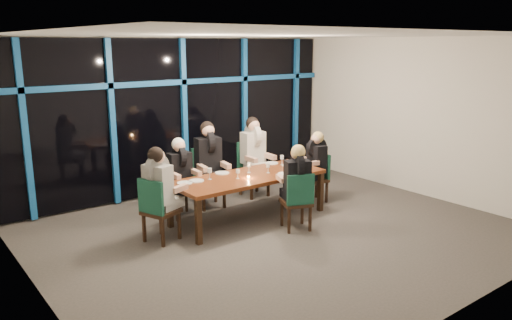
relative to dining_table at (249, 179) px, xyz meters
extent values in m
plane|color=#524C48|center=(0.00, -0.80, -0.68)|extent=(7.00, 7.00, 0.00)
cube|color=white|center=(0.00, 2.20, 0.82)|extent=(7.00, 0.04, 3.00)
cube|color=white|center=(0.00, -3.80, 0.82)|extent=(7.00, 0.04, 3.00)
cube|color=white|center=(-3.50, -0.80, 0.82)|extent=(0.04, 6.00, 3.00)
cube|color=white|center=(3.50, -0.80, 0.82)|extent=(0.04, 6.00, 3.00)
cube|color=white|center=(0.00, -0.80, 2.32)|extent=(7.00, 6.00, 0.04)
cube|color=black|center=(0.00, 2.14, 0.82)|extent=(6.86, 0.04, 2.94)
cube|color=#135196|center=(-2.90, 2.09, 0.82)|extent=(0.10, 0.10, 2.94)
cube|color=#135196|center=(-1.45, 2.09, 0.82)|extent=(0.10, 0.10, 2.94)
cube|color=#135196|center=(0.00, 2.09, 0.82)|extent=(0.10, 0.10, 2.94)
cube|color=#135196|center=(1.45, 2.09, 0.82)|extent=(0.10, 0.10, 2.94)
cube|color=#135196|center=(2.90, 2.09, 0.82)|extent=(0.10, 0.10, 2.94)
cube|color=#135196|center=(0.00, 2.09, 1.48)|extent=(6.86, 0.10, 0.10)
cube|color=#FF2D14|center=(1.10, 2.45, 1.47)|extent=(0.60, 0.05, 0.35)
cube|color=brown|center=(0.00, 0.00, 0.04)|extent=(2.60, 1.00, 0.06)
cube|color=black|center=(-1.24, -0.44, -0.34)|extent=(0.08, 0.08, 0.69)
cube|color=black|center=(1.24, -0.44, -0.34)|extent=(0.08, 0.08, 0.69)
cube|color=black|center=(-1.24, 0.44, -0.34)|extent=(0.08, 0.08, 0.69)
cube|color=black|center=(1.24, 0.44, -0.34)|extent=(0.08, 0.08, 0.69)
cube|color=black|center=(-0.84, 0.78, -0.25)|extent=(0.45, 0.45, 0.06)
cube|color=#1A553F|center=(-0.83, 0.97, 0.00)|extent=(0.43, 0.07, 0.48)
cube|color=black|center=(-1.02, 0.62, -0.48)|extent=(0.04, 0.04, 0.40)
cube|color=black|center=(-0.68, 0.60, -0.48)|extent=(0.04, 0.04, 0.40)
cube|color=black|center=(-1.00, 0.96, -0.48)|extent=(0.04, 0.04, 0.40)
cube|color=black|center=(-0.66, 0.94, -0.48)|extent=(0.04, 0.04, 0.40)
cube|color=black|center=(-0.18, 0.93, -0.19)|extent=(0.56, 0.56, 0.07)
cube|color=#1A553F|center=(-0.14, 1.15, 0.10)|extent=(0.49, 0.14, 0.54)
cube|color=black|center=(-0.40, 0.77, -0.45)|extent=(0.05, 0.05, 0.46)
cube|color=black|center=(-0.02, 0.71, -0.45)|extent=(0.05, 0.05, 0.46)
cube|color=black|center=(-0.34, 1.16, -0.45)|extent=(0.05, 0.05, 0.46)
cube|color=black|center=(0.05, 1.09, -0.45)|extent=(0.05, 0.05, 0.46)
cube|color=black|center=(0.86, 0.97, -0.20)|extent=(0.51, 0.51, 0.06)
cube|color=#1A553F|center=(0.87, 1.19, 0.09)|extent=(0.49, 0.08, 0.54)
cube|color=black|center=(0.65, 0.79, -0.46)|extent=(0.05, 0.05, 0.45)
cube|color=black|center=(1.04, 0.77, -0.46)|extent=(0.05, 0.05, 0.45)
cube|color=black|center=(0.68, 1.18, -0.46)|extent=(0.05, 0.05, 0.45)
cube|color=black|center=(1.06, 1.15, -0.46)|extent=(0.05, 0.05, 0.45)
cube|color=black|center=(-1.60, 0.02, -0.23)|extent=(0.59, 0.59, 0.06)
cube|color=#1A553F|center=(-1.79, -0.05, 0.05)|extent=(0.21, 0.44, 0.51)
cube|color=black|center=(-1.37, -0.08, -0.47)|extent=(0.05, 0.05, 0.43)
cube|color=black|center=(-1.49, 0.26, -0.47)|extent=(0.05, 0.05, 0.43)
cube|color=black|center=(-1.71, -0.21, -0.47)|extent=(0.05, 0.05, 0.43)
cube|color=black|center=(-1.84, 0.13, -0.47)|extent=(0.05, 0.05, 0.43)
cube|color=black|center=(1.52, 0.01, -0.27)|extent=(0.48, 0.48, 0.06)
cube|color=#1A553F|center=(1.71, -0.02, -0.02)|extent=(0.11, 0.42, 0.46)
cube|color=black|center=(1.39, 0.20, -0.49)|extent=(0.04, 0.04, 0.39)
cube|color=black|center=(1.33, -0.13, -0.49)|extent=(0.04, 0.04, 0.39)
cube|color=black|center=(1.71, 0.15, -0.49)|extent=(0.04, 0.04, 0.39)
cube|color=black|center=(1.66, -0.18, -0.49)|extent=(0.04, 0.04, 0.39)
cube|color=black|center=(0.31, -0.83, -0.25)|extent=(0.57, 0.57, 0.06)
cube|color=#1A553F|center=(0.24, -1.01, 0.01)|extent=(0.42, 0.21, 0.48)
cube|color=black|center=(0.54, -0.73, -0.48)|extent=(0.05, 0.05, 0.41)
cube|color=black|center=(0.22, -0.60, -0.48)|extent=(0.05, 0.05, 0.41)
cube|color=black|center=(0.41, -1.05, -0.48)|extent=(0.05, 0.05, 0.41)
cube|color=black|center=(0.09, -0.92, -0.48)|extent=(0.05, 0.05, 0.41)
cube|color=black|center=(-0.84, 0.66, -0.16)|extent=(0.36, 0.42, 0.13)
cube|color=black|center=(-0.84, 0.82, 0.16)|extent=(0.39, 0.25, 0.53)
cylinder|color=black|center=(-0.84, 0.82, 0.37)|extent=(0.12, 0.40, 0.40)
sphere|color=tan|center=(-0.84, 0.80, 0.54)|extent=(0.20, 0.20, 0.20)
sphere|color=silver|center=(-0.83, 0.84, 0.57)|extent=(0.22, 0.22, 0.22)
cube|color=tan|center=(-1.04, 0.60, 0.11)|extent=(0.09, 0.29, 0.08)
cube|color=tan|center=(-0.66, 0.58, 0.11)|extent=(0.09, 0.29, 0.08)
cube|color=black|center=(-0.20, 0.80, -0.08)|extent=(0.46, 0.52, 0.15)
cube|color=black|center=(-0.17, 0.98, 0.27)|extent=(0.47, 0.33, 0.61)
cylinder|color=black|center=(-0.17, 0.98, 0.51)|extent=(0.18, 0.47, 0.46)
sphere|color=tan|center=(-0.18, 0.95, 0.71)|extent=(0.23, 0.23, 0.23)
sphere|color=black|center=(-0.17, 1.00, 0.74)|extent=(0.25, 0.25, 0.25)
cube|color=tan|center=(-0.43, 0.75, 0.11)|extent=(0.14, 0.34, 0.09)
cube|color=tan|center=(0.00, 0.68, 0.11)|extent=(0.14, 0.34, 0.09)
cube|color=silver|center=(0.85, 0.84, -0.09)|extent=(0.41, 0.47, 0.15)
cube|color=silver|center=(0.86, 1.01, 0.26)|extent=(0.44, 0.28, 0.60)
cylinder|color=silver|center=(0.86, 1.01, 0.50)|extent=(0.13, 0.46, 0.45)
sphere|color=tan|center=(0.86, 0.99, 0.69)|extent=(0.23, 0.23, 0.23)
sphere|color=black|center=(0.86, 1.04, 0.73)|extent=(0.25, 0.25, 0.25)
cube|color=tan|center=(0.63, 0.77, 0.11)|extent=(0.10, 0.33, 0.09)
cube|color=tan|center=(1.06, 0.74, 0.11)|extent=(0.10, 0.33, 0.09)
cube|color=black|center=(-1.49, 0.07, -0.13)|extent=(0.53, 0.49, 0.14)
cube|color=black|center=(-1.64, 0.01, 0.21)|extent=(0.37, 0.46, 0.57)
cylinder|color=black|center=(-1.64, 0.01, 0.43)|extent=(0.43, 0.25, 0.43)
sphere|color=tan|center=(-1.62, 0.02, 0.61)|extent=(0.21, 0.21, 0.21)
sphere|color=black|center=(-1.66, 0.00, 0.64)|extent=(0.23, 0.23, 0.23)
cube|color=tan|center=(-1.34, -0.09, 0.11)|extent=(0.31, 0.18, 0.08)
cube|color=tan|center=(-1.48, 0.29, 0.11)|extent=(0.31, 0.18, 0.08)
cube|color=black|center=(1.41, 0.03, -0.17)|extent=(0.44, 0.39, 0.13)
cube|color=black|center=(1.56, 0.01, 0.13)|extent=(0.28, 0.40, 0.52)
cylinder|color=black|center=(1.56, 0.01, 0.34)|extent=(0.40, 0.15, 0.39)
sphere|color=tan|center=(1.54, 0.01, 0.50)|extent=(0.19, 0.19, 0.19)
sphere|color=tan|center=(1.58, 0.00, 0.53)|extent=(0.21, 0.21, 0.21)
cube|color=tan|center=(1.37, 0.22, 0.11)|extent=(0.29, 0.12, 0.07)
cube|color=tan|center=(1.31, -0.14, 0.11)|extent=(0.29, 0.12, 0.07)
cube|color=black|center=(0.36, -0.72, -0.15)|extent=(0.47, 0.51, 0.14)
cube|color=black|center=(0.30, -0.86, 0.17)|extent=(0.44, 0.36, 0.54)
cylinder|color=black|center=(0.30, -0.86, 0.38)|extent=(0.24, 0.41, 0.41)
sphere|color=tan|center=(0.31, -0.85, 0.55)|extent=(0.20, 0.20, 0.20)
sphere|color=tan|center=(0.29, -0.88, 0.58)|extent=(0.22, 0.22, 0.22)
cube|color=tan|center=(0.57, -0.72, 0.11)|extent=(0.18, 0.30, 0.08)
cube|color=tan|center=(0.21, -0.58, 0.11)|extent=(0.18, 0.30, 0.08)
cylinder|color=white|center=(-0.87, 0.22, 0.08)|extent=(0.24, 0.24, 0.01)
cylinder|color=white|center=(-0.27, 0.38, 0.08)|extent=(0.24, 0.24, 0.01)
cylinder|color=white|center=(0.83, 0.41, 0.08)|extent=(0.24, 0.24, 0.01)
cylinder|color=white|center=(-1.08, 0.22, 0.08)|extent=(0.24, 0.24, 0.01)
cylinder|color=white|center=(0.97, 0.10, 0.08)|extent=(0.24, 0.24, 0.01)
cylinder|color=white|center=(0.52, -0.31, 0.08)|extent=(0.24, 0.24, 0.01)
cylinder|color=black|center=(1.07, -0.09, 0.18)|extent=(0.07, 0.07, 0.23)
cylinder|color=black|center=(1.07, -0.09, 0.34)|extent=(0.03, 0.03, 0.09)
cylinder|color=silver|center=(1.07, -0.09, 0.18)|extent=(0.07, 0.07, 0.06)
cylinder|color=silver|center=(0.68, -0.27, 0.16)|extent=(0.10, 0.10, 0.18)
cylinder|color=silver|center=(0.73, -0.27, 0.17)|extent=(0.01, 0.01, 0.12)
cylinder|color=#F7A64A|center=(-0.11, -0.14, 0.08)|extent=(0.05, 0.05, 0.03)
cylinder|color=silver|center=(-0.26, -0.05, 0.07)|extent=(0.06, 0.06, 0.01)
cylinder|color=silver|center=(-0.26, -0.05, 0.12)|extent=(0.01, 0.01, 0.09)
cylinder|color=silver|center=(-0.26, -0.05, 0.19)|extent=(0.06, 0.06, 0.06)
cylinder|color=silver|center=(0.11, 0.14, 0.07)|extent=(0.06, 0.06, 0.01)
cylinder|color=silver|center=(0.11, 0.14, 0.12)|extent=(0.01, 0.01, 0.10)
cylinder|color=silver|center=(0.11, 0.14, 0.20)|extent=(0.06, 0.06, 0.07)
cylinder|color=silver|center=(0.36, -0.06, 0.07)|extent=(0.06, 0.06, 0.01)
cylinder|color=silver|center=(0.36, -0.06, 0.12)|extent=(0.01, 0.01, 0.09)
cylinder|color=silver|center=(0.36, -0.06, 0.20)|extent=(0.06, 0.06, 0.06)
cylinder|color=silver|center=(-0.64, 0.19, 0.07)|extent=(0.07, 0.07, 0.01)
cylinder|color=silver|center=(-0.64, 0.19, 0.13)|extent=(0.01, 0.01, 0.10)
cylinder|color=silver|center=(-0.64, 0.19, 0.22)|extent=(0.07, 0.07, 0.07)
cylinder|color=white|center=(0.91, 0.23, 0.07)|extent=(0.06, 0.06, 0.01)
cylinder|color=white|center=(0.91, 0.23, 0.12)|extent=(0.01, 0.01, 0.10)
cylinder|color=white|center=(0.91, 0.23, 0.21)|extent=(0.07, 0.07, 0.07)
camera|label=1|loc=(-4.75, -6.38, 2.21)|focal=35.00mm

